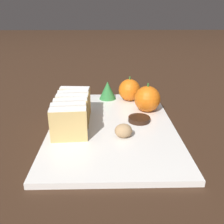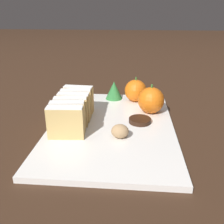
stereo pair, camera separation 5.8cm
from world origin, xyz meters
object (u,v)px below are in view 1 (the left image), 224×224
orange_near (129,90)px  orange_far (147,99)px  chocolate_cookie (139,119)px  walnut (123,131)px

orange_near → orange_far: bearing=-65.3°
chocolate_cookie → orange_near: bearing=94.2°
orange_near → chocolate_cookie: bearing=-85.8°
orange_near → walnut: 0.24m
orange_far → walnut: (-0.07, -0.15, -0.02)m
orange_far → walnut: bearing=-116.3°
orange_near → orange_far: size_ratio=0.94×
walnut → chocolate_cookie: 0.09m
orange_far → chocolate_cookie: 0.08m
walnut → chocolate_cookie: size_ratio=0.70×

